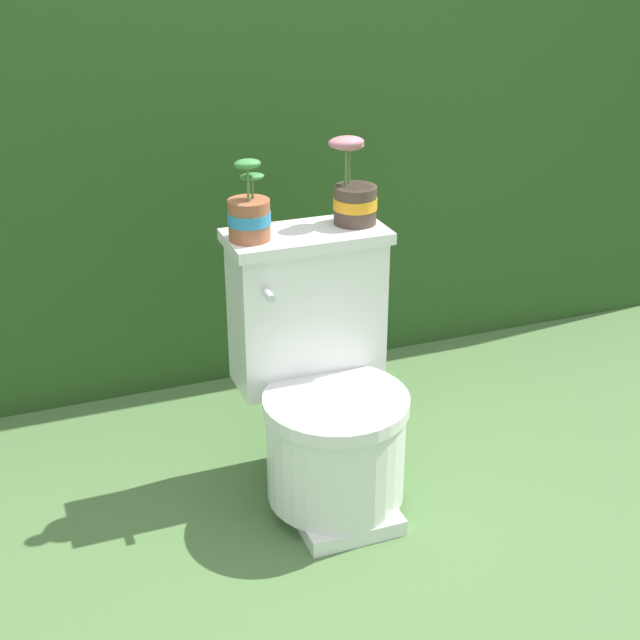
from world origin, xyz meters
TOP-DOWN VIEW (x-y plane):
  - ground_plane at (0.00, 0.00)m, footprint 12.00×12.00m
  - hedge_backdrop at (0.00, 1.12)m, footprint 3.42×0.60m
  - toilet at (-0.00, 0.11)m, footprint 0.42×0.51m
  - potted_plant_left at (-0.15, 0.22)m, footprint 0.11×0.11m
  - potted_plant_midleft at (0.14, 0.25)m, footprint 0.13×0.12m

SIDE VIEW (x-z plane):
  - ground_plane at x=0.00m, z-range 0.00..0.00m
  - toilet at x=0.00m, z-range -0.05..0.68m
  - hedge_backdrop at x=0.00m, z-range 0.00..1.34m
  - potted_plant_left at x=-0.15m, z-range 0.68..0.89m
  - potted_plant_midleft at x=0.14m, z-range 0.68..0.92m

